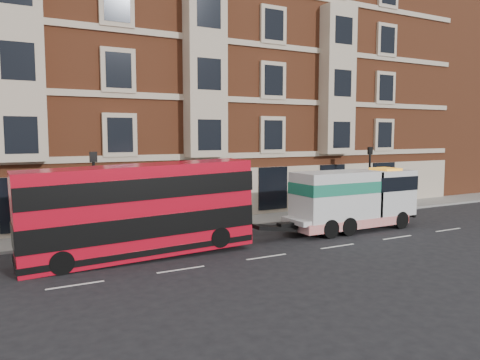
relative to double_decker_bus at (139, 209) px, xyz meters
name	(u,v)px	position (x,y,z in m)	size (l,w,h in m)	color
ground	(267,257)	(4.86, -2.60, -2.14)	(120.00, 120.00, 0.00)	black
sidewalk	(198,226)	(4.86, 4.90, -2.06)	(90.00, 3.00, 0.15)	slate
victorian_terrace	(160,67)	(5.36, 12.40, 7.93)	(45.00, 12.00, 20.40)	brown
filler_east	(463,94)	(36.86, 11.40, 7.29)	(18.00, 10.00, 19.00)	brown
lamp_post_west	(94,189)	(-1.14, 3.60, 0.54)	(0.35, 0.15, 4.35)	black
lamp_post_east	(369,174)	(16.86, 3.60, 0.54)	(0.35, 0.15, 4.35)	black
double_decker_bus	(139,209)	(0.00, 0.00, 0.00)	(9.96, 2.29, 4.03)	#B80A1C
tow_truck	(352,199)	(12.05, 0.00, -0.37)	(7.97, 2.36, 3.32)	silver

